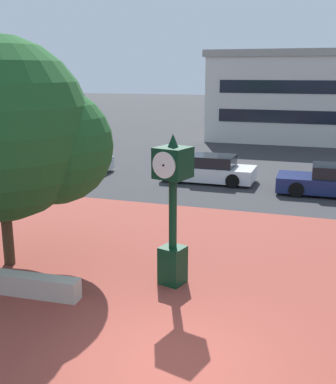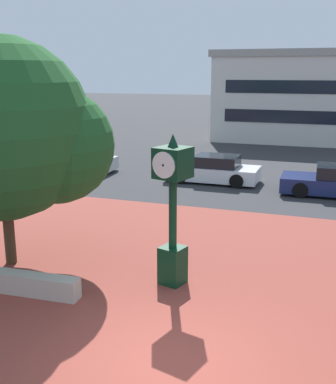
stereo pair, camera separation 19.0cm
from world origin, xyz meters
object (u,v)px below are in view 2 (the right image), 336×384
at_px(car_street_far, 214,170).
at_px(street_clock, 173,205).
at_px(plaza_tree, 13,133).
at_px(car_street_near, 74,160).

bearing_deg(car_street_far, street_clock, -170.70).
distance_m(plaza_tree, car_street_near, 12.82).
bearing_deg(car_street_far, plaza_tree, 167.63).
bearing_deg(plaza_tree, car_street_far, 77.26).
height_order(plaza_tree, car_street_far, plaza_tree).
bearing_deg(street_clock, car_street_near, 144.67).
relative_size(street_clock, car_street_near, 0.84).
bearing_deg(plaza_tree, street_clock, 1.05).
xyz_separation_m(plaza_tree, car_street_near, (-4.97, 11.44, -2.99)).
distance_m(street_clock, plaza_tree, 4.61).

